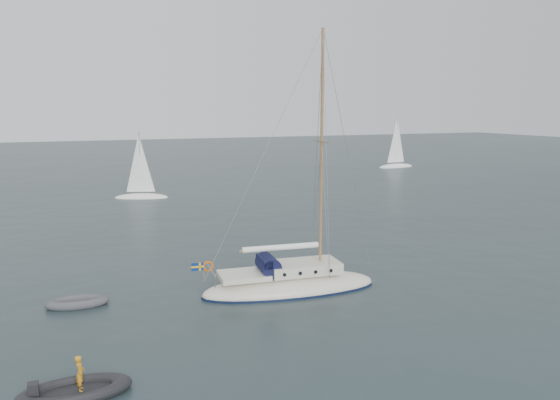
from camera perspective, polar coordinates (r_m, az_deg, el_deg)
name	(u,v)px	position (r m, az deg, el deg)	size (l,w,h in m)	color
ground	(297,291)	(29.25, 1.75, -9.51)	(300.00, 300.00, 0.00)	black
sailboat	(290,271)	(29.00, 1.09, -7.46)	(9.94, 2.98, 14.15)	beige
dinghy	(77,302)	(28.88, -20.43, -9.98)	(3.00, 1.35, 0.43)	#4A4B50
rib	(74,390)	(20.53, -20.69, -18.09)	(3.74, 1.70, 1.44)	black
distant_yacht_c	(140,168)	(60.33, -14.43, 3.22)	(5.71, 3.05, 7.57)	white
distant_yacht_b	(396,144)	(91.74, 12.07, 5.74)	(6.75, 3.60, 8.95)	white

